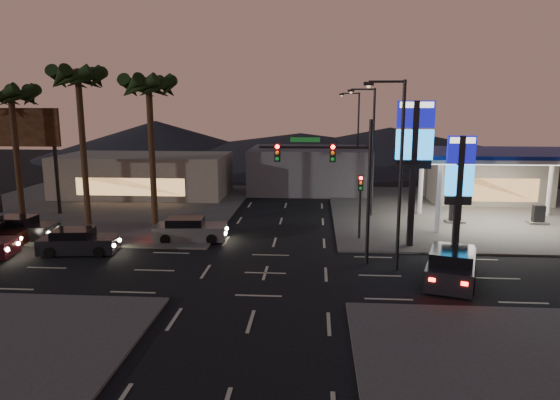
# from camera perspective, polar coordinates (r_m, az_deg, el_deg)

# --- Properties ---
(ground) EXTENTS (140.00, 140.00, 0.00)m
(ground) POSITION_cam_1_polar(r_m,az_deg,el_deg) (26.66, -1.69, -8.34)
(ground) COLOR black
(ground) RESTS_ON ground
(corner_lot_ne) EXTENTS (24.00, 24.00, 0.12)m
(corner_lot_ne) POSITION_cam_1_polar(r_m,az_deg,el_deg) (44.06, 21.74, -1.32)
(corner_lot_ne) COLOR #47443F
(corner_lot_ne) RESTS_ON ground
(corner_lot_nw) EXTENTS (24.00, 24.00, 0.12)m
(corner_lot_nw) POSITION_cam_1_polar(r_m,az_deg,el_deg) (45.88, -19.88, -0.73)
(corner_lot_nw) COLOR #47443F
(corner_lot_nw) RESTS_ON ground
(gas_station) EXTENTS (12.20, 8.20, 5.47)m
(gas_station) POSITION_cam_1_polar(r_m,az_deg,el_deg) (39.58, 23.98, 4.58)
(gas_station) COLOR silver
(gas_station) RESTS_ON ground
(convenience_store) EXTENTS (10.00, 6.00, 4.00)m
(convenience_store) POSITION_cam_1_polar(r_m,az_deg,el_deg) (49.03, 22.39, 2.11)
(convenience_store) COLOR #726B5B
(convenience_store) RESTS_ON ground
(pylon_sign_tall) EXTENTS (2.20, 0.35, 9.00)m
(pylon_sign_tall) POSITION_cam_1_polar(r_m,az_deg,el_deg) (31.21, 15.11, 6.13)
(pylon_sign_tall) COLOR black
(pylon_sign_tall) RESTS_ON ground
(pylon_sign_short) EXTENTS (1.60, 0.35, 7.00)m
(pylon_sign_short) POSITION_cam_1_polar(r_m,az_deg,el_deg) (31.00, 19.84, 2.59)
(pylon_sign_short) COLOR black
(pylon_sign_short) RESTS_ON ground
(traffic_signal_mast) EXTENTS (6.10, 0.39, 8.00)m
(traffic_signal_mast) POSITION_cam_1_polar(r_m,az_deg,el_deg) (27.29, 6.55, 3.33)
(traffic_signal_mast) COLOR black
(traffic_signal_mast) RESTS_ON ground
(pedestal_signal) EXTENTS (0.32, 0.39, 4.30)m
(pedestal_signal) POSITION_cam_1_polar(r_m,az_deg,el_deg) (32.69, 9.16, 0.42)
(pedestal_signal) COLOR black
(pedestal_signal) RESTS_ON ground
(streetlight_near) EXTENTS (2.14, 0.25, 10.00)m
(streetlight_near) POSITION_cam_1_polar(r_m,az_deg,el_deg) (26.56, 13.24, 3.98)
(streetlight_near) COLOR black
(streetlight_near) RESTS_ON ground
(streetlight_mid) EXTENTS (2.14, 0.25, 10.00)m
(streetlight_mid) POSITION_cam_1_polar(r_m,az_deg,el_deg) (39.39, 10.28, 6.25)
(streetlight_mid) COLOR black
(streetlight_mid) RESTS_ON ground
(streetlight_far) EXTENTS (2.14, 0.25, 10.00)m
(streetlight_far) POSITION_cam_1_polar(r_m,az_deg,el_deg) (53.30, 8.69, 7.46)
(streetlight_far) COLOR black
(streetlight_far) RESTS_ON ground
(palm_a) EXTENTS (4.41, 4.41, 10.86)m
(palm_a) POSITION_cam_1_polar(r_m,az_deg,el_deg) (36.44, -14.74, 11.55)
(palm_a) COLOR black
(palm_a) RESTS_ON ground
(palm_b) EXTENTS (4.41, 4.41, 11.46)m
(palm_b) POSITION_cam_1_polar(r_m,az_deg,el_deg) (38.33, -22.03, 11.89)
(palm_b) COLOR black
(palm_b) RESTS_ON ground
(palm_c) EXTENTS (4.41, 4.41, 10.26)m
(palm_c) POSITION_cam_1_polar(r_m,az_deg,el_deg) (40.72, -28.35, 9.75)
(palm_c) COLOR black
(palm_c) RESTS_ON ground
(billboard) EXTENTS (6.00, 0.30, 8.50)m
(billboard) POSITION_cam_1_polar(r_m,az_deg,el_deg) (44.56, -27.30, 6.53)
(billboard) COLOR black
(billboard) RESTS_ON ground
(building_far_west) EXTENTS (16.00, 8.00, 4.00)m
(building_far_west) POSITION_cam_1_polar(r_m,az_deg,el_deg) (50.33, -15.20, 2.76)
(building_far_west) COLOR #726B5B
(building_far_west) RESTS_ON ground
(building_far_mid) EXTENTS (12.00, 9.00, 4.40)m
(building_far_mid) POSITION_cam_1_polar(r_m,az_deg,el_deg) (51.47, 3.42, 3.51)
(building_far_mid) COLOR #4C4C51
(building_far_mid) RESTS_ON ground
(hill_left) EXTENTS (40.00, 40.00, 6.00)m
(hill_left) POSITION_cam_1_polar(r_m,az_deg,el_deg) (89.59, -13.96, 6.86)
(hill_left) COLOR black
(hill_left) RESTS_ON ground
(hill_right) EXTENTS (50.00, 50.00, 5.00)m
(hill_right) POSITION_cam_1_polar(r_m,az_deg,el_deg) (86.18, 12.44, 6.44)
(hill_right) COLOR black
(hill_right) RESTS_ON ground
(hill_center) EXTENTS (60.00, 60.00, 4.00)m
(hill_center) POSITION_cam_1_polar(r_m,az_deg,el_deg) (85.35, 2.35, 6.31)
(hill_center) COLOR black
(hill_center) RESTS_ON ground
(car_lane_a_front) EXTENTS (4.71, 2.36, 1.49)m
(car_lane_a_front) POSITION_cam_1_polar(r_m,az_deg,el_deg) (32.21, -22.11, -4.48)
(car_lane_a_front) COLOR black
(car_lane_a_front) RESTS_ON ground
(car_lane_b_front) EXTENTS (4.86, 2.32, 1.55)m
(car_lane_b_front) POSITION_cam_1_polar(r_m,az_deg,el_deg) (33.11, -10.30, -3.39)
(car_lane_b_front) COLOR #5F5F62
(car_lane_b_front) RESTS_ON ground
(car_lane_b_mid) EXTENTS (4.70, 2.07, 1.51)m
(car_lane_b_mid) POSITION_cam_1_polar(r_m,az_deg,el_deg) (37.16, -27.58, -2.93)
(car_lane_b_mid) COLOR black
(car_lane_b_mid) RESTS_ON ground
(suv_station) EXTENTS (3.67, 5.59, 1.73)m
(suv_station) POSITION_cam_1_polar(r_m,az_deg,el_deg) (26.66, 19.02, -7.13)
(suv_station) COLOR black
(suv_station) RESTS_ON ground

